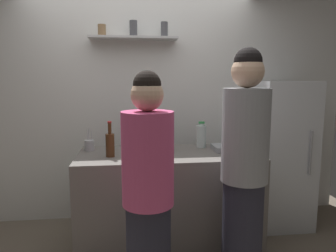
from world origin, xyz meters
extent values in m
cube|color=white|center=(0.00, 1.25, 1.30)|extent=(4.80, 0.10, 2.60)
cube|color=silver|center=(-0.05, 1.09, 2.03)|extent=(0.94, 0.22, 0.02)
cylinder|color=olive|center=(-0.38, 1.09, 2.10)|extent=(0.08, 0.08, 0.12)
cylinder|color=#4C4C51|center=(-0.05, 1.09, 2.12)|extent=(0.08, 0.08, 0.17)
cylinder|color=#4C4C51|center=(0.28, 1.09, 2.12)|extent=(0.07, 0.07, 0.16)
cube|color=silver|center=(1.51, 0.85, 0.79)|extent=(0.58, 0.65, 1.57)
cylinder|color=#99999E|center=(1.67, 0.50, 0.87)|extent=(0.02, 0.02, 0.45)
cube|color=#66605B|center=(0.24, 0.47, 0.46)|extent=(1.65, 0.76, 0.92)
cube|color=gray|center=(0.85, 0.50, 0.94)|extent=(0.34, 0.24, 0.05)
cylinder|color=#B2B2B7|center=(-0.49, 0.65, 0.97)|extent=(0.09, 0.09, 0.10)
cylinder|color=silver|center=(-0.51, 0.65, 1.04)|extent=(0.01, 0.02, 0.19)
cylinder|color=silver|center=(-0.47, 0.66, 1.03)|extent=(0.02, 0.03, 0.16)
cylinder|color=silver|center=(-0.49, 0.66, 1.04)|extent=(0.02, 0.01, 0.19)
cylinder|color=silver|center=(-0.50, 0.66, 1.03)|extent=(0.02, 0.02, 0.17)
cylinder|color=black|center=(0.25, 0.53, 1.04)|extent=(0.07, 0.07, 0.24)
cylinder|color=black|center=(0.25, 0.53, 1.20)|extent=(0.03, 0.03, 0.09)
cylinder|color=gold|center=(0.25, 0.53, 1.26)|extent=(0.03, 0.03, 0.02)
cylinder|color=#472814|center=(-0.28, 0.38, 1.02)|extent=(0.08, 0.08, 0.20)
cylinder|color=#472814|center=(-0.28, 0.38, 1.17)|extent=(0.03, 0.03, 0.10)
cylinder|color=maroon|center=(-0.28, 0.38, 1.22)|extent=(0.04, 0.04, 0.02)
cylinder|color=silver|center=(0.60, 0.67, 1.03)|extent=(0.09, 0.09, 0.22)
cylinder|color=silver|center=(0.60, 0.67, 1.15)|extent=(0.05, 0.05, 0.02)
cylinder|color=#268C3F|center=(0.60, 0.67, 1.17)|extent=(0.06, 0.06, 0.02)
cylinder|color=#D14C7F|center=(0.01, -0.37, 1.08)|extent=(0.34, 0.34, 0.61)
sphere|color=#D8AD8C|center=(0.01, -0.37, 1.49)|extent=(0.21, 0.21, 0.21)
sphere|color=black|center=(0.01, -0.37, 1.55)|extent=(0.18, 0.18, 0.18)
cylinder|color=#262633|center=(0.72, -0.21, 0.43)|extent=(0.30, 0.30, 0.85)
cylinder|color=gray|center=(0.72, -0.21, 1.19)|extent=(0.34, 0.34, 0.67)
sphere|color=#D8AD8C|center=(0.72, -0.21, 1.64)|extent=(0.23, 0.23, 0.23)
sphere|color=black|center=(0.72, -0.21, 1.71)|extent=(0.20, 0.20, 0.20)
camera|label=1|loc=(-0.09, -2.35, 1.58)|focal=33.56mm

